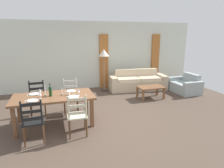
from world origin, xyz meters
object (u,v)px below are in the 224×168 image
at_px(wine_glass_near_right, 79,91).
at_px(wine_bottle, 50,91).
at_px(dining_table, 54,99).
at_px(couch, 137,82).
at_px(dining_chair_near_right, 77,115).
at_px(dining_chair_near_left, 33,121).
at_px(dining_chair_far_right, 71,96).
at_px(armchair_upholstered, 186,86).
at_px(wine_glass_far_left, 40,91).
at_px(coffee_cup_primary, 68,93).
at_px(coffee_table, 151,88).
at_px(standing_lamp, 104,55).
at_px(wine_glass_near_left, 40,94).
at_px(dining_chair_far_left, 37,99).

bearing_deg(wine_glass_near_right, wine_bottle, 167.82).
distance_m(dining_table, couch, 4.10).
bearing_deg(dining_chair_near_right, dining_chair_near_left, -178.03).
distance_m(dining_chair_far_right, couch, 3.30).
bearing_deg(armchair_upholstered, wine_glass_far_left, -166.56).
bearing_deg(coffee_cup_primary, coffee_table, 22.73).
bearing_deg(wine_glass_near_right, couch, 42.66).
distance_m(dining_chair_near_left, dining_chair_near_right, 0.89).
bearing_deg(wine_glass_near_right, standing_lamp, 62.99).
relative_size(dining_chair_far_right, couch, 0.41).
height_order(wine_glass_near_left, coffee_cup_primary, wine_glass_near_left).
bearing_deg(wine_bottle, dining_chair_far_right, 53.98).
bearing_deg(dining_chair_near_right, coffee_table, 33.64).
distance_m(dining_table, coffee_table, 3.48).
bearing_deg(standing_lamp, dining_chair_near_left, -125.98).
bearing_deg(coffee_table, dining_chair_near_right, -146.36).
relative_size(dining_table, dining_chair_far_right, 1.98).
distance_m(dining_chair_far_left, wine_glass_near_left, 0.98).
distance_m(dining_table, wine_glass_near_left, 0.38).
xyz_separation_m(wine_glass_near_left, coffee_cup_primary, (0.64, 0.06, -0.07)).
xyz_separation_m(wine_glass_near_right, armchair_upholstered, (4.35, 1.56, -0.61)).
distance_m(couch, armchair_upholstered, 1.88).
height_order(dining_chair_far_right, wine_glass_near_left, dining_chair_far_right).
height_order(dining_chair_near_right, wine_glass_far_left, dining_chair_near_right).
bearing_deg(wine_glass_near_right, wine_glass_far_left, 160.77).
bearing_deg(wine_glass_far_left, dining_chair_far_right, 36.03).
distance_m(wine_glass_near_right, wine_glass_far_left, 0.94).
distance_m(wine_glass_near_right, coffee_cup_primary, 0.26).
height_order(wine_glass_near_left, standing_lamp, standing_lamp).
distance_m(dining_table, dining_chair_far_left, 0.89).
xyz_separation_m(dining_chair_far_left, wine_glass_near_left, (0.13, -0.89, 0.38)).
distance_m(dining_chair_near_left, coffee_table, 4.16).
height_order(dining_table, coffee_cup_primary, coffee_cup_primary).
distance_m(dining_chair_near_left, coffee_cup_primary, 1.08).
relative_size(wine_glass_near_right, coffee_table, 0.18).
bearing_deg(dining_chair_far_left, coffee_cup_primary, -47.30).
relative_size(dining_chair_near_right, wine_glass_near_right, 5.96).
bearing_deg(armchair_upholstered, dining_chair_near_right, -154.63).
height_order(dining_table, standing_lamp, standing_lamp).
height_order(wine_bottle, coffee_table, wine_bottle).
height_order(armchair_upholstered, standing_lamp, standing_lamp).
distance_m(wine_bottle, coffee_table, 3.57).
xyz_separation_m(wine_glass_near_left, coffee_table, (3.56, 1.28, -0.51)).
bearing_deg(armchair_upholstered, wine_glass_near_right, -160.26).
height_order(dining_chair_near_left, coffee_table, dining_chair_near_left).
height_order(dining_chair_near_right, dining_chair_far_left, same).
bearing_deg(dining_chair_far_left, wine_bottle, -65.28).
xyz_separation_m(dining_chair_far_left, wine_bottle, (0.36, -0.78, 0.39)).
height_order(dining_chair_far_left, wine_glass_near_right, dining_chair_far_left).
bearing_deg(wine_glass_near_left, standing_lamp, 49.89).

